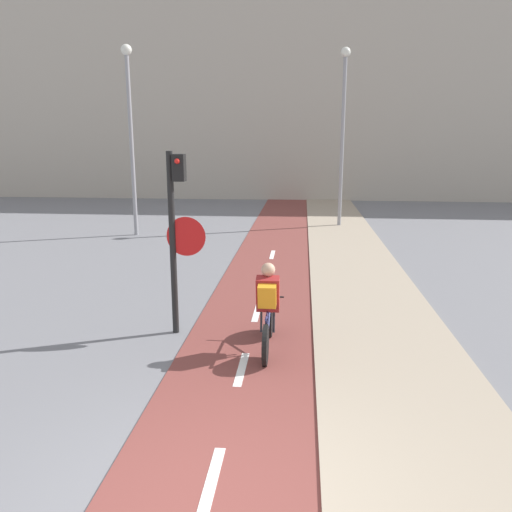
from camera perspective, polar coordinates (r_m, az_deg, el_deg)
building_row_background at (r=30.54m, az=3.91°, el=18.41°), size 60.00×5.20×12.18m
traffic_light_pole at (r=8.50m, az=-9.04°, el=3.68°), size 0.67×0.25×3.15m
street_lamp_far at (r=18.02m, az=-14.18°, el=14.73°), size 0.36×0.36×6.37m
street_lamp_sidewalk at (r=19.57m, az=9.92°, el=15.11°), size 0.36×0.36×6.58m
cyclist_near at (r=7.94m, az=1.37°, el=-6.13°), size 0.46×1.77×1.46m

